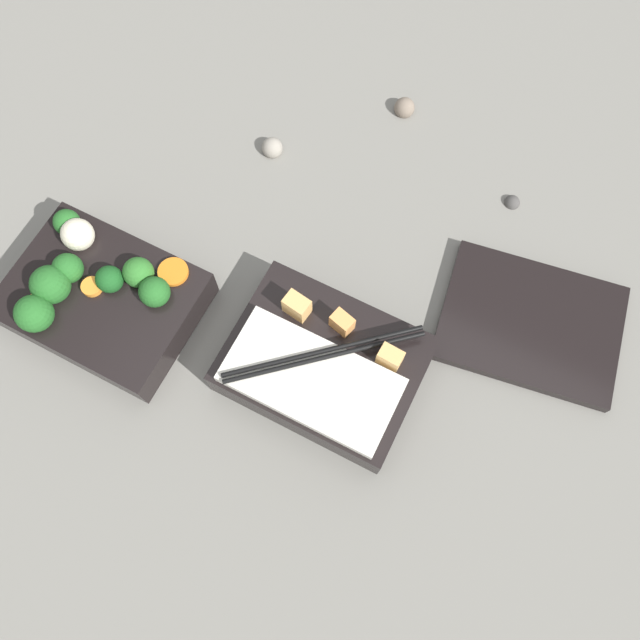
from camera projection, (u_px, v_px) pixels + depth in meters
ground_plane at (217, 344)px, 0.71m from camera, size 3.00×3.00×0.00m
bento_tray_vegetable at (99, 295)px, 0.70m from camera, size 0.20×0.16×0.08m
bento_tray_rice at (323, 366)px, 0.67m from camera, size 0.20×0.15×0.07m
bento_lid at (530, 323)px, 0.71m from camera, size 0.22×0.18×0.01m
pebble_0 at (513, 201)px, 0.77m from camera, size 0.02×0.02×0.02m
pebble_1 at (272, 148)px, 0.80m from camera, size 0.03×0.03×0.03m
pebble_2 at (404, 108)px, 0.82m from camera, size 0.03×0.03×0.03m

